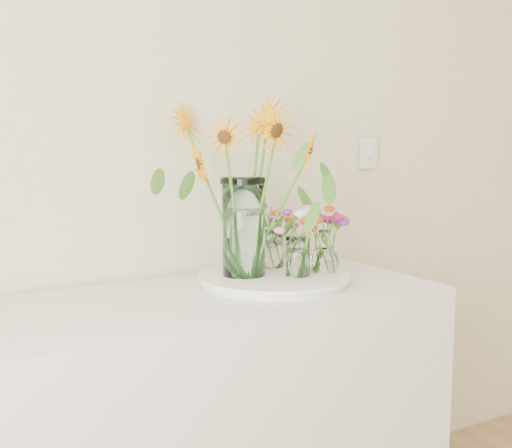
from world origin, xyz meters
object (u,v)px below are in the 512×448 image
(small_vase_b, at_px, (324,252))
(tray, at_px, (274,279))
(mason_jar, at_px, (244,227))
(small_vase_c, at_px, (272,249))
(counter, at_px, (211,439))
(small_vase_a, at_px, (298,257))

(small_vase_b, bearing_deg, tray, 160.40)
(mason_jar, xyz_separation_m, small_vase_c, (0.15, 0.07, -0.09))
(counter, xyz_separation_m, small_vase_a, (0.29, -0.03, 0.54))
(counter, height_order, small_vase_a, small_vase_a)
(tray, xyz_separation_m, small_vase_b, (0.15, -0.05, 0.08))
(small_vase_b, distance_m, small_vase_c, 0.19)
(small_vase_c, bearing_deg, tray, -118.46)
(tray, bearing_deg, counter, -171.79)
(mason_jar, distance_m, small_vase_c, 0.19)
(mason_jar, bearing_deg, small_vase_a, -33.93)
(counter, distance_m, small_vase_a, 0.62)
(small_vase_b, bearing_deg, small_vase_c, 121.74)
(counter, relative_size, small_vase_a, 10.81)
(tray, height_order, small_vase_c, small_vase_c)
(small_vase_c, bearing_deg, counter, -155.28)
(tray, relative_size, small_vase_b, 3.24)
(small_vase_b, xyz_separation_m, small_vase_c, (-0.10, 0.16, -0.01))
(mason_jar, relative_size, small_vase_c, 2.43)
(counter, bearing_deg, small_vase_a, -5.02)
(counter, relative_size, mason_jar, 4.45)
(mason_jar, xyz_separation_m, small_vase_b, (0.25, -0.09, -0.09))
(tray, distance_m, small_vase_b, 0.18)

